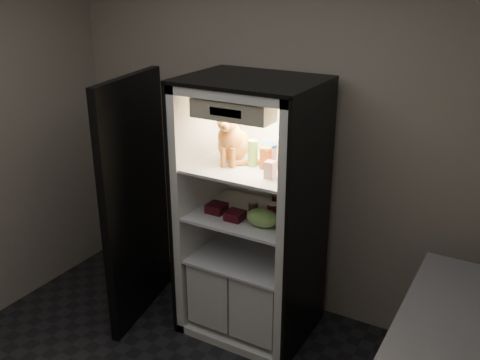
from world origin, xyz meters
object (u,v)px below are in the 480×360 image
object	(u,v)px
mayo_tub	(270,154)
soda_can_a	(276,202)
soda_can_b	(291,211)
condiment_jar	(253,208)
berry_box_left	(217,208)
berry_box_right	(235,216)
parmesan_shaker	(253,153)
salsa_jar	(266,158)
pepper_jar	(287,153)
tabby_cat	(232,140)
soda_can_c	(272,213)
grape_bag	(263,218)
refrigerator	(253,229)
cream_carton	(270,170)

from	to	relation	value
mayo_tub	soda_can_a	xyz separation A→B (m)	(0.04, 0.03, -0.36)
soda_can_b	condiment_jar	size ratio (longest dim) A/B	1.43
soda_can_a	berry_box_left	distance (m)	0.42
berry_box_right	parmesan_shaker	bearing A→B (deg)	70.80
mayo_tub	condiment_jar	world-z (taller)	mayo_tub
soda_can_a	berry_box_right	distance (m)	0.33
salsa_jar	soda_can_b	size ratio (longest dim) A/B	1.11
pepper_jar	tabby_cat	bearing A→B (deg)	-172.15
tabby_cat	berry_box_right	distance (m)	0.51
soda_can_c	berry_box_right	xyz separation A→B (m)	(-0.23, -0.09, -0.04)
soda_can_c	grape_bag	size ratio (longest dim) A/B	0.58
soda_can_a	berry_box_left	world-z (taller)	soda_can_a
grape_bag	soda_can_c	bearing A→B (deg)	71.49
grape_bag	refrigerator	bearing A→B (deg)	132.76
pepper_jar	berry_box_left	bearing A→B (deg)	-160.07
berry_box_right	grape_bag	bearing A→B (deg)	2.79
mayo_tub	pepper_jar	distance (m)	0.16
grape_bag	berry_box_right	distance (m)	0.21
soda_can_a	condiment_jar	bearing A→B (deg)	-129.00
soda_can_c	pepper_jar	bearing A→B (deg)	67.28
soda_can_c	salsa_jar	bearing A→B (deg)	147.92
refrigerator	soda_can_c	size ratio (longest dim) A/B	14.19
soda_can_a	soda_can_b	bearing A→B (deg)	-31.43
refrigerator	grape_bag	size ratio (longest dim) A/B	8.28
salsa_jar	refrigerator	bearing A→B (deg)	157.31
soda_can_c	berry_box_left	distance (m)	0.41
mayo_tub	condiment_jar	bearing A→B (deg)	-124.05
parmesan_shaker	soda_can_a	bearing A→B (deg)	46.65
pepper_jar	grape_bag	distance (m)	0.45
mayo_tub	tabby_cat	bearing A→B (deg)	-159.06
soda_can_c	grape_bag	xyz separation A→B (m)	(-0.03, -0.08, -0.01)
berry_box_right	berry_box_left	bearing A→B (deg)	166.93
salsa_jar	berry_box_left	bearing A→B (deg)	-161.19
parmesan_shaker	berry_box_left	bearing A→B (deg)	-154.21
cream_carton	tabby_cat	bearing A→B (deg)	158.32
tabby_cat	grape_bag	size ratio (longest dim) A/B	1.84
salsa_jar	cream_carton	distance (m)	0.18
soda_can_b	berry_box_left	xyz separation A→B (m)	(-0.50, -0.14, -0.03)
tabby_cat	soda_can_a	xyz separation A→B (m)	(0.28, 0.13, -0.45)
parmesan_shaker	berry_box_left	xyz separation A→B (m)	(-0.22, -0.11, -0.41)
tabby_cat	salsa_jar	xyz separation A→B (m)	(0.25, -0.00, -0.08)
parmesan_shaker	condiment_jar	distance (m)	0.39
refrigerator	salsa_jar	xyz separation A→B (m)	(0.11, -0.05, 0.57)
cream_carton	berry_box_left	world-z (taller)	cream_carton
condiment_jar	berry_box_right	bearing A→B (deg)	-114.13
pepper_jar	grape_bag	bearing A→B (deg)	-110.91
parmesan_shaker	salsa_jar	xyz separation A→B (m)	(0.10, 0.00, -0.02)
pepper_jar	soda_can_b	bearing A→B (deg)	-24.75
grape_bag	berry_box_left	xyz separation A→B (m)	(-0.38, 0.03, -0.03)
condiment_jar	berry_box_left	distance (m)	0.26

